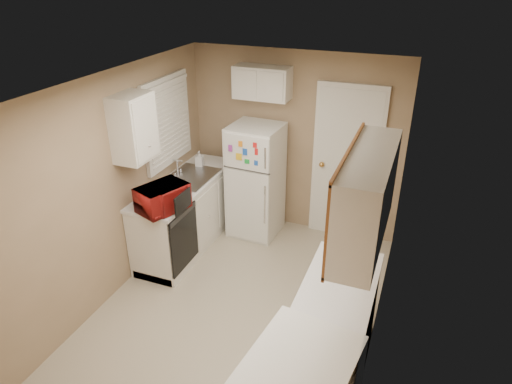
% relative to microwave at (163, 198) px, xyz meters
% --- Properties ---
extents(floor, '(3.80, 3.80, 0.00)m').
position_rel_microwave_xyz_m(floor, '(0.97, -0.19, -1.05)').
color(floor, beige).
rests_on(floor, ground).
extents(ceiling, '(3.80, 3.80, 0.00)m').
position_rel_microwave_xyz_m(ceiling, '(0.97, -0.19, 1.35)').
color(ceiling, white).
rests_on(ceiling, floor).
extents(wall_left, '(3.80, 3.80, 0.00)m').
position_rel_microwave_xyz_m(wall_left, '(-0.43, -0.19, 0.15)').
color(wall_left, '#9A8162').
rests_on(wall_left, floor).
extents(wall_right, '(3.80, 3.80, 0.00)m').
position_rel_microwave_xyz_m(wall_right, '(2.37, -0.19, 0.15)').
color(wall_right, '#9A8162').
rests_on(wall_right, floor).
extents(wall_back, '(2.80, 2.80, 0.00)m').
position_rel_microwave_xyz_m(wall_back, '(0.97, 1.71, 0.15)').
color(wall_back, '#9A8162').
rests_on(wall_back, floor).
extents(wall_front, '(2.80, 2.80, 0.00)m').
position_rel_microwave_xyz_m(wall_front, '(0.97, -2.09, 0.15)').
color(wall_front, '#9A8162').
rests_on(wall_front, floor).
extents(left_counter, '(0.60, 1.80, 0.90)m').
position_rel_microwave_xyz_m(left_counter, '(-0.13, 0.71, -0.60)').
color(left_counter, silver).
rests_on(left_counter, floor).
extents(dishwasher, '(0.03, 0.58, 0.72)m').
position_rel_microwave_xyz_m(dishwasher, '(0.16, 0.11, -0.56)').
color(dishwasher, black).
rests_on(dishwasher, floor).
extents(sink, '(0.54, 0.74, 0.16)m').
position_rel_microwave_xyz_m(sink, '(-0.13, 0.86, -0.19)').
color(sink, gray).
rests_on(sink, left_counter).
extents(microwave, '(0.59, 0.46, 0.35)m').
position_rel_microwave_xyz_m(microwave, '(0.00, 0.00, 0.00)').
color(microwave, maroon).
rests_on(microwave, left_counter).
extents(soap_bottle, '(0.11, 0.11, 0.21)m').
position_rel_microwave_xyz_m(soap_bottle, '(-0.18, 1.21, -0.05)').
color(soap_bottle, silver).
rests_on(soap_bottle, left_counter).
extents(window_blinds, '(0.10, 0.98, 1.08)m').
position_rel_microwave_xyz_m(window_blinds, '(-0.39, 0.86, 0.55)').
color(window_blinds, silver).
rests_on(window_blinds, wall_left).
extents(upper_cabinet_left, '(0.30, 0.45, 0.70)m').
position_rel_microwave_xyz_m(upper_cabinet_left, '(-0.28, 0.03, 0.75)').
color(upper_cabinet_left, silver).
rests_on(upper_cabinet_left, wall_left).
extents(refrigerator, '(0.66, 0.64, 1.52)m').
position_rel_microwave_xyz_m(refrigerator, '(0.57, 1.32, -0.29)').
color(refrigerator, silver).
rests_on(refrigerator, floor).
extents(cabinet_over_fridge, '(0.70, 0.30, 0.40)m').
position_rel_microwave_xyz_m(cabinet_over_fridge, '(0.57, 1.56, 0.95)').
color(cabinet_over_fridge, silver).
rests_on(cabinet_over_fridge, wall_back).
extents(interior_door, '(0.86, 0.06, 2.08)m').
position_rel_microwave_xyz_m(interior_door, '(1.67, 1.67, -0.03)').
color(interior_door, silver).
rests_on(interior_door, floor).
extents(right_counter, '(0.60, 2.00, 0.90)m').
position_rel_microwave_xyz_m(right_counter, '(2.07, -0.99, -0.60)').
color(right_counter, silver).
rests_on(right_counter, floor).
extents(upper_cabinet_right, '(0.30, 1.20, 0.70)m').
position_rel_microwave_xyz_m(upper_cabinet_right, '(2.22, -0.69, 0.75)').
color(upper_cabinet_right, silver).
rests_on(upper_cabinet_right, wall_right).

